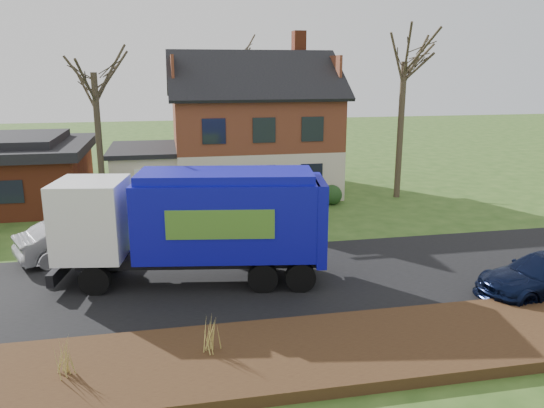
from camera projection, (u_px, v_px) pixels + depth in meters
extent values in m
plane|color=#2D4D19|center=(262.00, 280.00, 18.32)|extent=(120.00, 120.00, 0.00)
cube|color=black|center=(262.00, 279.00, 18.32)|extent=(80.00, 7.00, 0.02)
cube|color=black|center=(300.00, 354.00, 13.25)|extent=(80.00, 3.50, 0.30)
cube|color=beige|center=(253.00, 168.00, 31.67)|extent=(9.00, 7.50, 2.70)
cube|color=#5A2719|center=(252.00, 121.00, 30.99)|extent=(9.00, 7.50, 2.80)
cube|color=brown|center=(299.00, 45.00, 31.44)|extent=(0.70, 0.90, 1.60)
cube|color=beige|center=(146.00, 174.00, 30.02)|extent=(3.50, 5.50, 2.60)
cube|color=black|center=(145.00, 149.00, 29.67)|extent=(3.90, 5.90, 0.24)
cylinder|color=black|center=(95.00, 280.00, 17.01)|extent=(1.03, 0.49, 0.98)
cylinder|color=black|center=(111.00, 259.00, 18.94)|extent=(1.03, 0.49, 0.98)
cylinder|color=black|center=(263.00, 278.00, 17.21)|extent=(1.03, 0.49, 0.98)
cylinder|color=black|center=(262.00, 257.00, 19.13)|extent=(1.03, 0.49, 0.98)
cylinder|color=black|center=(301.00, 277.00, 17.25)|extent=(1.03, 0.49, 0.98)
cylinder|color=black|center=(296.00, 256.00, 19.18)|extent=(1.03, 0.49, 0.98)
cube|color=black|center=(201.00, 259.00, 18.02)|extent=(8.22, 2.43, 0.33)
cube|color=white|center=(92.00, 219.00, 17.53)|extent=(2.53, 2.69, 2.56)
cube|color=black|center=(60.00, 215.00, 17.45)|extent=(0.41, 2.07, 0.85)
cube|color=black|center=(62.00, 269.00, 17.92)|extent=(0.61, 2.37, 0.43)
cube|color=#0D0D9F|center=(227.00, 217.00, 17.69)|extent=(6.27, 3.30, 2.56)
cube|color=#0D0D9F|center=(226.00, 175.00, 17.34)|extent=(5.94, 2.97, 0.28)
cube|color=#0D0D9F|center=(318.00, 219.00, 17.82)|extent=(0.72, 2.44, 2.75)
cube|color=#4B802A|center=(220.00, 225.00, 16.49)|extent=(3.37, 0.59, 0.95)
cube|color=#4B802A|center=(224.00, 205.00, 18.82)|extent=(3.37, 0.59, 0.95)
imported|color=#B2B3BA|center=(81.00, 238.00, 20.37)|extent=(4.90, 3.42, 1.53)
cylinder|color=#382F21|center=(100.00, 150.00, 24.31)|extent=(0.29, 0.29, 6.94)
cylinder|color=#473A2A|center=(400.00, 131.00, 29.28)|extent=(0.34, 0.34, 7.47)
cylinder|color=#423527|center=(236.00, 116.00, 37.98)|extent=(0.29, 0.29, 7.63)
cone|color=#A79449|center=(64.00, 357.00, 12.01)|extent=(0.04, 0.04, 0.89)
cone|color=#A79449|center=(58.00, 357.00, 11.98)|extent=(0.04, 0.04, 0.89)
cone|color=#A79449|center=(71.00, 356.00, 12.04)|extent=(0.04, 0.04, 0.89)
cone|color=#A79449|center=(65.00, 354.00, 12.12)|extent=(0.04, 0.04, 0.89)
cone|color=#A79449|center=(63.00, 359.00, 11.90)|extent=(0.04, 0.04, 0.89)
cone|color=tan|center=(211.00, 335.00, 12.95)|extent=(0.04, 0.04, 0.92)
cone|color=tan|center=(205.00, 336.00, 12.92)|extent=(0.04, 0.04, 0.92)
cone|color=tan|center=(217.00, 335.00, 12.98)|extent=(0.04, 0.04, 0.92)
cone|color=tan|center=(210.00, 333.00, 13.06)|extent=(0.04, 0.04, 0.92)
cone|color=tan|center=(211.00, 337.00, 12.84)|extent=(0.04, 0.04, 0.92)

